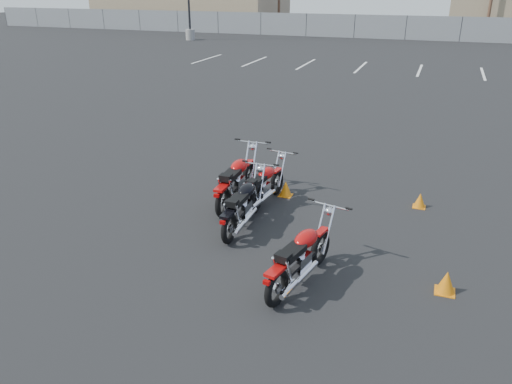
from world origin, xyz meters
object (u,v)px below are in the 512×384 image
(motorcycle_front_red, at_px, (237,181))
(motorcycle_rear_red, at_px, (301,258))
(motorcycle_third_red, at_px, (263,186))
(motorcycle_second_black, at_px, (243,205))

(motorcycle_front_red, height_order, motorcycle_rear_red, motorcycle_front_red)
(motorcycle_rear_red, bearing_deg, motorcycle_front_red, 129.52)
(motorcycle_third_red, xyz_separation_m, motorcycle_rear_red, (1.46, -2.49, 0.02))
(motorcycle_front_red, bearing_deg, motorcycle_rear_red, -50.48)
(motorcycle_front_red, relative_size, motorcycle_third_red, 1.14)
(motorcycle_front_red, height_order, motorcycle_second_black, motorcycle_front_red)
(motorcycle_front_red, distance_m, motorcycle_rear_red, 3.15)
(motorcycle_third_red, height_order, motorcycle_rear_red, motorcycle_rear_red)
(motorcycle_third_red, bearing_deg, motorcycle_front_red, -174.34)
(motorcycle_rear_red, bearing_deg, motorcycle_third_red, 120.44)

